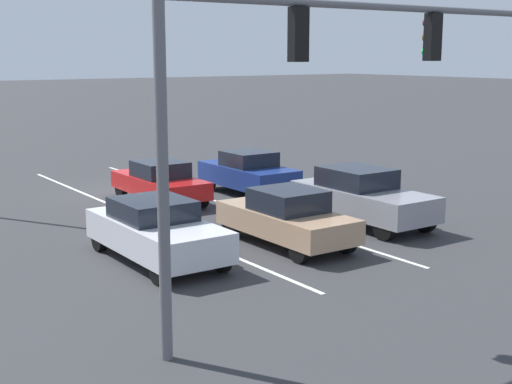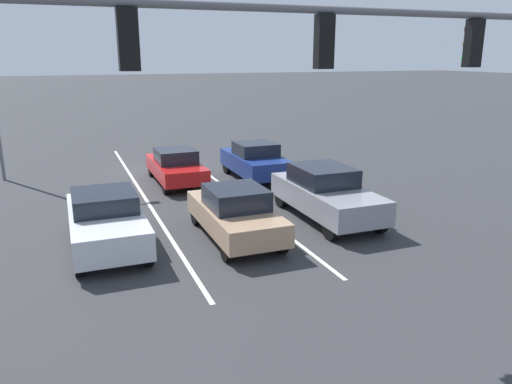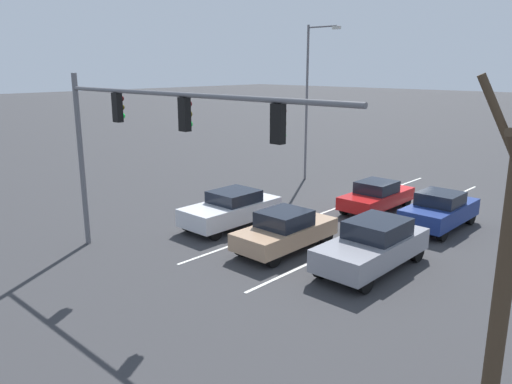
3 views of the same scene
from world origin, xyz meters
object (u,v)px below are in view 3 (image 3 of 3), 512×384
bare_tree_near (511,256)px  car_navy_leftlane_second (440,210)px  car_tan_midlane_front (285,230)px  traffic_signal_gantry (142,128)px  car_silver_rightlane_front (232,209)px  street_lamp_right_shoulder (310,93)px  car_gray_leftlane_front (373,245)px  car_red_midlane_second (377,196)px

bare_tree_near → car_navy_leftlane_second: bearing=-62.1°
car_tan_midlane_front → traffic_signal_gantry: bearing=66.5°
car_silver_rightlane_front → car_navy_leftlane_second: size_ratio=1.08×
car_silver_rightlane_front → street_lamp_right_shoulder: size_ratio=0.50×
car_silver_rightlane_front → traffic_signal_gantry: bearing=105.9°
car_tan_midlane_front → bare_tree_near: bearing=153.3°
car_gray_leftlane_front → street_lamp_right_shoulder: (10.01, -9.55, 4.30)m
car_gray_leftlane_front → street_lamp_right_shoulder: bearing=-43.6°
car_red_midlane_second → bare_tree_near: bare_tree_near is taller
car_gray_leftlane_front → traffic_signal_gantry: size_ratio=0.39×
car_gray_leftlane_front → car_navy_leftlane_second: (0.19, -5.80, -0.05)m
car_tan_midlane_front → bare_tree_near: bare_tree_near is taller
car_red_midlane_second → street_lamp_right_shoulder: size_ratio=0.48×
car_navy_leftlane_second → car_red_midlane_second: (3.31, -0.56, -0.08)m
car_red_midlane_second → traffic_signal_gantry: 12.49m
car_silver_rightlane_front → street_lamp_right_shoulder: 10.96m
car_gray_leftlane_front → car_navy_leftlane_second: size_ratio=1.13×
car_silver_rightlane_front → car_red_midlane_second: 7.17m
car_gray_leftlane_front → car_tan_midlane_front: car_gray_leftlane_front is taller
car_gray_leftlane_front → street_lamp_right_shoulder: size_ratio=0.52×
car_tan_midlane_front → car_red_midlane_second: size_ratio=0.99×
car_silver_rightlane_front → car_red_midlane_second: (-3.36, -6.34, -0.05)m
street_lamp_right_shoulder → bare_tree_near: (-15.58, 14.65, -1.73)m
car_navy_leftlane_second → traffic_signal_gantry: traffic_signal_gantry is taller
traffic_signal_gantry → street_lamp_right_shoulder: size_ratio=1.35×
traffic_signal_gantry → car_gray_leftlane_front: bearing=-135.2°
car_gray_leftlane_front → car_silver_rightlane_front: size_ratio=1.05×
car_tan_midlane_front → traffic_signal_gantry: size_ratio=0.35×
traffic_signal_gantry → car_tan_midlane_front: bearing=-113.5°
car_red_midlane_second → car_tan_midlane_front: bearing=91.5°
traffic_signal_gantry → street_lamp_right_shoulder: street_lamp_right_shoulder is taller
car_silver_rightlane_front → street_lamp_right_shoulder: bearing=-71.7°
street_lamp_right_shoulder → bare_tree_near: 21.46m
car_red_midlane_second → street_lamp_right_shoulder: bearing=-26.1°
bare_tree_near → traffic_signal_gantry: bearing=1.1°
car_gray_leftlane_front → car_tan_midlane_front: 3.38m
car_tan_midlane_front → traffic_signal_gantry: traffic_signal_gantry is taller
traffic_signal_gantry → car_red_midlane_second: bearing=-99.0°
car_tan_midlane_front → car_navy_leftlane_second: bearing=-115.9°
car_gray_leftlane_front → street_lamp_right_shoulder: street_lamp_right_shoulder is taller
car_red_midlane_second → car_navy_leftlane_second: bearing=170.5°
car_tan_midlane_front → car_navy_leftlane_second: size_ratio=1.03×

